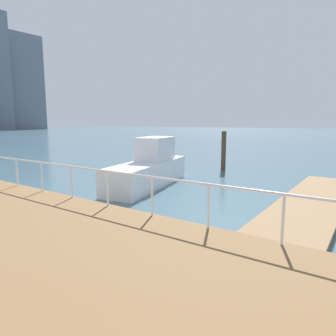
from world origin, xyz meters
The scene contains 6 objects.
ground_plane centered at (0.00, 20.00, 0.00)m, with size 300.00×300.00×0.00m, color #476675.
floating_dock centered at (1.83, 8.74, 0.09)m, with size 10.65×2.00×0.18m, color #93704C.
boardwalk_railing centered at (-3.15, 10.16, 1.24)m, with size 0.06×26.91×1.08m.
dock_piling_3 centered at (7.46, 14.62, 1.18)m, with size 0.28×0.28×2.35m, color #473826.
moored_boat_1 centered at (1.37, 15.49, 0.79)m, with size 5.99×2.78×2.19m.
skyline_tower_6 centered at (60.65, 129.48, 18.81)m, with size 13.72×11.41×37.62m, color slate.
Camera 1 is at (-9.25, 7.06, 2.87)m, focal length 32.02 mm.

